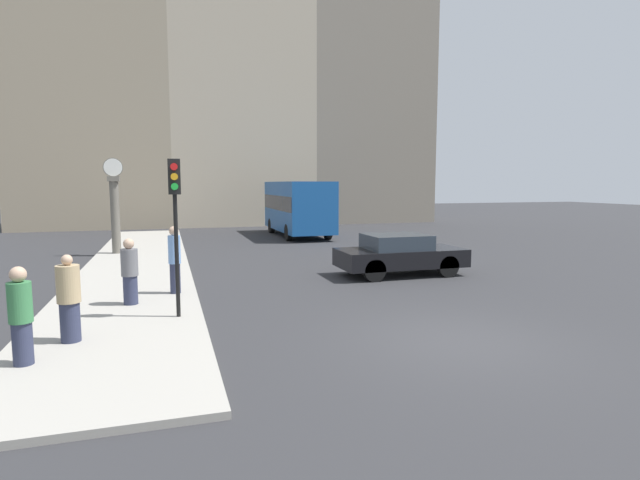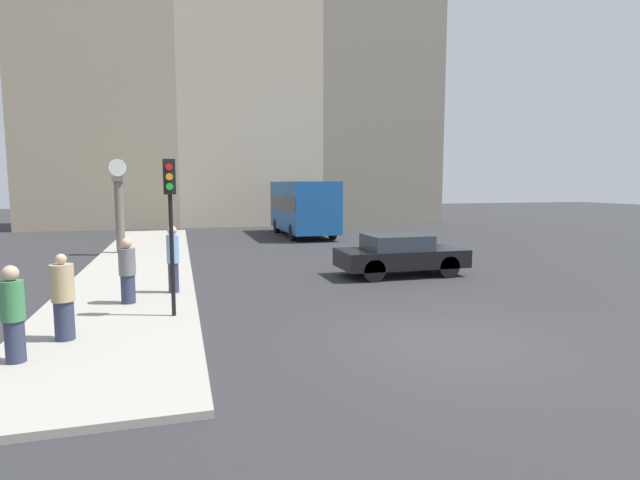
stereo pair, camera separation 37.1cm
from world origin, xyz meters
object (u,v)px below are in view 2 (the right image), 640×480
(sedan_car, at_px, (400,254))
(pedestrian_grey_jacket, at_px, (127,271))
(street_clock, at_px, (119,208))
(pedestrian_tan_coat, at_px, (63,298))
(bus_distant, at_px, (303,205))
(traffic_light_near, at_px, (170,204))
(pedestrian_green_hoodie, at_px, (13,314))
(pedestrian_blue_stripe, at_px, (173,259))

(sedan_car, xyz_separation_m, pedestrian_grey_jacket, (-8.30, -2.19, 0.20))
(street_clock, bearing_deg, pedestrian_tan_coat, -88.70)
(bus_distant, bearing_deg, traffic_light_near, -112.93)
(bus_distant, bearing_deg, street_clock, -149.25)
(street_clock, xyz_separation_m, pedestrian_green_hoodie, (-0.24, -13.62, -1.09))
(traffic_light_near, xyz_separation_m, pedestrian_grey_jacket, (-1.08, 1.53, -1.69))
(sedan_car, bearing_deg, pedestrian_grey_jacket, -165.20)
(pedestrian_blue_stripe, bearing_deg, sedan_car, 9.67)
(traffic_light_near, relative_size, pedestrian_grey_jacket, 2.14)
(street_clock, bearing_deg, traffic_light_near, -78.75)
(traffic_light_near, height_order, pedestrian_grey_jacket, traffic_light_near)
(sedan_car, relative_size, pedestrian_grey_jacket, 2.60)
(sedan_car, bearing_deg, pedestrian_green_hoodie, -148.09)
(traffic_light_near, relative_size, pedestrian_blue_stripe, 1.91)
(bus_distant, bearing_deg, pedestrian_blue_stripe, -116.45)
(bus_distant, xyz_separation_m, pedestrian_green_hoodie, (-9.63, -19.21, -0.86))
(sedan_car, bearing_deg, bus_distant, 90.31)
(sedan_car, distance_m, street_clock, 12.20)
(street_clock, relative_size, pedestrian_tan_coat, 2.44)
(pedestrian_blue_stripe, distance_m, pedestrian_grey_jacket, 1.44)
(bus_distant, distance_m, traffic_light_near, 18.36)
(sedan_car, bearing_deg, pedestrian_blue_stripe, -170.33)
(traffic_light_near, distance_m, pedestrian_green_hoodie, 3.79)
(traffic_light_near, bearing_deg, pedestrian_blue_stripe, 90.39)
(pedestrian_tan_coat, height_order, pedestrian_green_hoodie, pedestrian_tan_coat)
(traffic_light_near, bearing_deg, sedan_car, 27.30)
(pedestrian_tan_coat, bearing_deg, pedestrian_grey_jacket, 72.34)
(sedan_car, relative_size, street_clock, 1.05)
(traffic_light_near, relative_size, street_clock, 0.87)
(pedestrian_blue_stripe, bearing_deg, traffic_light_near, -89.61)
(pedestrian_tan_coat, xyz_separation_m, pedestrian_green_hoodie, (-0.52, -1.09, 0.01))
(street_clock, relative_size, pedestrian_blue_stripe, 2.21)
(street_clock, relative_size, pedestrian_green_hoodie, 2.47)
(bus_distant, xyz_separation_m, pedestrian_grey_jacket, (-8.23, -15.36, -0.87))
(street_clock, height_order, pedestrian_grey_jacket, street_clock)
(bus_distant, xyz_separation_m, pedestrian_tan_coat, (-9.11, -18.12, -0.86))
(bus_distant, height_order, street_clock, street_clock)
(sedan_car, height_order, bus_distant, bus_distant)
(pedestrian_green_hoodie, bearing_deg, street_clock, 88.99)
(bus_distant, height_order, pedestrian_green_hoodie, bus_distant)
(sedan_car, relative_size, pedestrian_green_hoodie, 2.60)
(street_clock, height_order, pedestrian_green_hoodie, street_clock)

